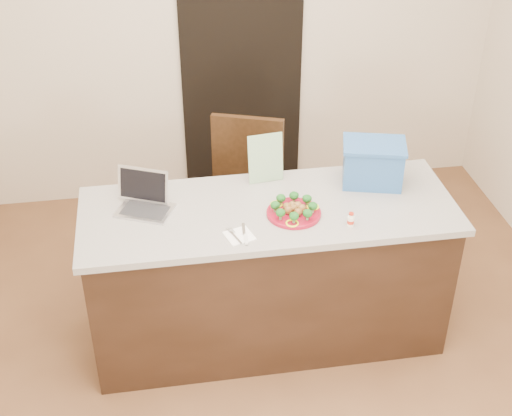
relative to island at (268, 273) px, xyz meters
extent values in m
plane|color=brown|center=(0.00, -0.25, -0.46)|extent=(4.00, 4.00, 0.00)
plane|color=beige|center=(0.00, 1.75, 0.89)|extent=(4.00, 0.00, 4.00)
cube|color=black|center=(0.10, 1.73, 0.54)|extent=(0.90, 0.02, 2.00)
cube|color=black|center=(0.00, 0.00, -0.02)|extent=(2.00, 0.70, 0.88)
cube|color=beige|center=(0.00, 0.00, 0.44)|extent=(2.06, 0.76, 0.04)
cylinder|color=maroon|center=(0.12, -0.09, 0.47)|extent=(0.29, 0.29, 0.02)
torus|color=maroon|center=(0.12, -0.09, 0.47)|extent=(0.29, 0.29, 0.01)
sphere|color=brown|center=(0.12, -0.09, 0.50)|extent=(0.04, 0.04, 0.04)
sphere|color=brown|center=(0.14, -0.12, 0.50)|extent=(0.04, 0.04, 0.04)
sphere|color=brown|center=(0.16, -0.09, 0.50)|extent=(0.04, 0.04, 0.04)
sphere|color=brown|center=(0.15, -0.06, 0.50)|extent=(0.04, 0.04, 0.04)
sphere|color=brown|center=(0.12, -0.05, 0.50)|extent=(0.04, 0.04, 0.04)
sphere|color=brown|center=(0.09, -0.06, 0.50)|extent=(0.04, 0.04, 0.04)
sphere|color=brown|center=(0.08, -0.10, 0.50)|extent=(0.04, 0.04, 0.04)
ellipsoid|color=#134816|center=(0.07, 0.00, 0.52)|extent=(0.05, 0.05, 0.04)
ellipsoid|color=#134816|center=(0.02, -0.07, 0.52)|extent=(0.05, 0.05, 0.04)
ellipsoid|color=#134816|center=(0.04, -0.14, 0.52)|extent=(0.05, 0.05, 0.04)
ellipsoid|color=#134816|center=(0.10, -0.18, 0.52)|extent=(0.05, 0.05, 0.04)
ellipsoid|color=#134816|center=(0.18, -0.17, 0.52)|extent=(0.05, 0.05, 0.04)
ellipsoid|color=#134816|center=(0.22, -0.11, 0.52)|extent=(0.05, 0.05, 0.04)
ellipsoid|color=#134816|center=(0.20, -0.03, 0.52)|extent=(0.05, 0.05, 0.04)
ellipsoid|color=#134816|center=(0.14, 0.01, 0.52)|extent=(0.05, 0.05, 0.04)
torus|color=#FEF81A|center=(0.04, 0.00, 0.48)|extent=(0.07, 0.07, 0.01)
torus|color=#FEF81A|center=(0.09, -0.20, 0.48)|extent=(0.07, 0.07, 0.01)
torus|color=#FEF81A|center=(0.23, -0.06, 0.48)|extent=(0.07, 0.07, 0.01)
cube|color=white|center=(-0.20, -0.24, 0.46)|extent=(0.17, 0.17, 0.01)
cube|color=silver|center=(-0.22, -0.26, 0.47)|extent=(0.05, 0.12, 0.00)
cube|color=silver|center=(-0.22, -0.19, 0.47)|extent=(0.05, 0.06, 0.00)
cube|color=silver|center=(-0.17, -0.28, 0.47)|extent=(0.03, 0.09, 0.01)
cube|color=silver|center=(-0.17, -0.19, 0.47)|extent=(0.02, 0.11, 0.00)
cylinder|color=white|center=(0.40, -0.23, 0.49)|extent=(0.04, 0.04, 0.06)
cylinder|color=white|center=(0.40, -0.23, 0.52)|extent=(0.02, 0.02, 0.01)
cylinder|color=red|center=(0.40, -0.23, 0.53)|extent=(0.03, 0.03, 0.01)
cylinder|color=red|center=(0.40, -0.23, 0.48)|extent=(0.04, 0.04, 0.02)
cube|color=silver|center=(-0.67, 0.07, 0.46)|extent=(0.35, 0.30, 0.01)
cube|color=silver|center=(-0.67, 0.17, 0.57)|extent=(0.28, 0.16, 0.19)
cube|color=black|center=(-0.67, 0.17, 0.57)|extent=(0.25, 0.14, 0.16)
cube|color=black|center=(-0.67, 0.06, 0.47)|extent=(0.28, 0.23, 0.00)
cube|color=silver|center=(0.03, 0.29, 0.60)|extent=(0.21, 0.07, 0.29)
cube|color=#295695|center=(0.63, 0.17, 0.57)|extent=(0.38, 0.31, 0.23)
cube|color=#295695|center=(0.63, 0.17, 0.70)|extent=(0.40, 0.33, 0.02)
cube|color=#382111|center=(0.01, 0.62, 0.04)|extent=(0.60, 0.60, 0.04)
cube|color=#382111|center=(0.01, 0.84, 0.33)|extent=(0.46, 0.20, 0.54)
cylinder|color=#382111|center=(-0.19, 0.42, -0.21)|extent=(0.04, 0.04, 0.50)
cylinder|color=#382111|center=(0.21, 0.42, -0.21)|extent=(0.04, 0.04, 0.50)
cylinder|color=#382111|center=(-0.19, 0.82, -0.21)|extent=(0.04, 0.04, 0.50)
cylinder|color=#382111|center=(0.21, 0.82, -0.21)|extent=(0.04, 0.04, 0.50)
camera|label=1|loc=(-0.58, -3.19, 2.60)|focal=50.00mm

